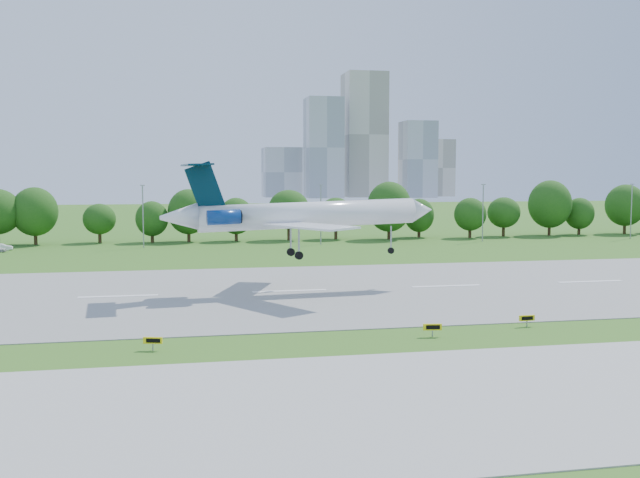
% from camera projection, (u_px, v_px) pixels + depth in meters
% --- Properties ---
extents(ground, '(600.00, 600.00, 0.00)m').
position_uv_depth(ground, '(332.00, 338.00, 61.59)').
color(ground, '#306A1C').
rests_on(ground, ground).
extents(runway, '(400.00, 45.00, 0.08)m').
position_uv_depth(runway, '(289.00, 291.00, 86.03)').
color(runway, gray).
rests_on(runway, ground).
extents(taxiway, '(400.00, 23.00, 0.08)m').
position_uv_depth(taxiway, '(393.00, 402.00, 43.99)').
color(taxiway, '#ADADA8').
rests_on(taxiway, ground).
extents(tree_line, '(288.40, 8.40, 10.40)m').
position_uv_depth(tree_line, '(242.00, 212.00, 150.99)').
color(tree_line, '#382314').
rests_on(tree_line, ground).
extents(light_poles, '(175.90, 0.25, 12.19)m').
position_uv_depth(light_poles, '(234.00, 214.00, 140.73)').
color(light_poles, gray).
rests_on(light_poles, ground).
extents(skyline, '(127.00, 52.00, 80.00)m').
position_uv_depth(skyline, '(359.00, 150.00, 459.82)').
color(skyline, '#B2B2B7').
rests_on(skyline, ground).
extents(airliner, '(33.97, 24.66, 11.55)m').
position_uv_depth(airliner, '(295.00, 214.00, 85.18)').
color(airliner, white).
rests_on(airliner, ground).
extents(taxi_sign_left, '(1.54, 0.56, 1.09)m').
position_uv_depth(taxi_sign_left, '(153.00, 341.00, 57.00)').
color(taxi_sign_left, gray).
rests_on(taxi_sign_left, ground).
extents(taxi_sign_centre, '(1.64, 0.41, 1.15)m').
position_uv_depth(taxi_sign_centre, '(432.00, 327.00, 61.82)').
color(taxi_sign_centre, gray).
rests_on(taxi_sign_centre, ground).
extents(taxi_sign_right, '(1.54, 0.25, 1.08)m').
position_uv_depth(taxi_sign_right, '(527.00, 318.00, 65.98)').
color(taxi_sign_right, gray).
rests_on(taxi_sign_right, ground).
extents(service_vehicle_a, '(3.81, 1.74, 1.21)m').
position_uv_depth(service_vehicle_a, '(2.00, 247.00, 133.36)').
color(service_vehicle_a, white).
rests_on(service_vehicle_a, ground).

